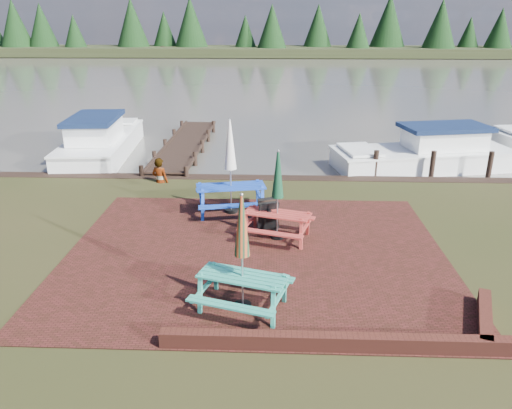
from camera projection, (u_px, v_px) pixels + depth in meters
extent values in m
plane|color=black|center=(254.00, 274.00, 11.00)|extent=(120.00, 120.00, 0.00)
cube|color=#341710|center=(256.00, 254.00, 11.93)|extent=(9.00, 7.50, 0.02)
cube|color=#4C1E16|center=(335.00, 342.00, 8.46)|extent=(6.00, 0.22, 0.30)
cube|color=#4C1E16|center=(485.00, 319.00, 9.10)|extent=(0.82, 1.77, 0.30)
cube|color=#48443E|center=(272.00, 78.00, 45.56)|extent=(120.00, 60.00, 0.02)
cube|color=black|center=(274.00, 51.00, 72.48)|extent=(120.00, 10.00, 1.20)
cube|color=teal|center=(242.00, 276.00, 9.48)|extent=(1.81, 1.13, 0.04)
cube|color=teal|center=(230.00, 306.00, 9.02)|extent=(1.68, 0.72, 0.04)
cube|color=teal|center=(254.00, 274.00, 10.14)|extent=(1.68, 0.72, 0.04)
cube|color=teal|center=(208.00, 286.00, 9.84)|extent=(0.51, 1.42, 0.70)
cube|color=teal|center=(279.00, 299.00, 9.38)|extent=(0.51, 1.42, 0.70)
cylinder|color=black|center=(243.00, 306.00, 9.71)|extent=(0.34, 0.34, 0.09)
cylinder|color=#B2B2B7|center=(242.00, 254.00, 9.31)|extent=(0.03, 0.03, 2.35)
cone|color=#C23F1B|center=(242.00, 226.00, 9.11)|extent=(0.30, 0.30, 1.17)
cube|color=#AF342C|center=(277.00, 214.00, 12.53)|extent=(1.77, 1.10, 0.04)
cube|color=#AF342C|center=(270.00, 233.00, 12.07)|extent=(1.65, 0.69, 0.04)
cube|color=#AF342C|center=(284.00, 215.00, 13.17)|extent=(1.65, 0.69, 0.04)
cube|color=#AF342C|center=(250.00, 223.00, 12.87)|extent=(0.49, 1.40, 0.68)
cube|color=#AF342C|center=(305.00, 230.00, 12.43)|extent=(0.49, 1.40, 0.68)
cylinder|color=black|center=(277.00, 237.00, 12.75)|extent=(0.33, 0.33, 0.09)
cylinder|color=#B2B2B7|center=(278.00, 196.00, 12.36)|extent=(0.03, 0.03, 2.30)
cone|color=#0F3921|center=(278.00, 175.00, 12.16)|extent=(0.29, 0.29, 1.15)
cube|color=#1740AF|center=(231.00, 186.00, 14.17)|extent=(2.05, 1.12, 0.04)
cube|color=#1740AF|center=(234.00, 206.00, 13.61)|extent=(1.95, 0.63, 0.04)
cube|color=#1740AF|center=(228.00, 189.00, 14.96)|extent=(1.95, 0.63, 0.04)
cube|color=#1740AF|center=(202.00, 201.00, 14.19)|extent=(0.41, 1.66, 0.80)
cube|color=#1740AF|center=(260.00, 198.00, 14.43)|extent=(0.41, 1.66, 0.80)
cylinder|color=black|center=(231.00, 211.00, 14.43)|extent=(0.39, 0.39, 0.11)
cylinder|color=#B2B2B7|center=(230.00, 168.00, 13.98)|extent=(0.04, 0.04, 2.69)
cone|color=white|center=(230.00, 145.00, 13.75)|extent=(0.34, 0.34, 1.35)
cube|color=black|center=(268.00, 218.00, 12.88)|extent=(0.58, 0.40, 0.87)
cube|color=black|center=(268.00, 214.00, 13.15)|extent=(0.58, 0.40, 0.87)
cube|color=black|center=(268.00, 201.00, 12.86)|extent=(0.52, 0.24, 0.03)
cube|color=black|center=(186.00, 143.00, 21.83)|extent=(1.60, 9.00, 0.06)
cube|color=black|center=(169.00, 142.00, 21.84)|extent=(0.08, 9.00, 0.08)
cube|color=black|center=(203.00, 142.00, 21.78)|extent=(0.08, 9.00, 0.08)
cylinder|color=black|center=(142.00, 179.00, 17.73)|extent=(0.16, 0.16, 1.00)
cylinder|color=black|center=(187.00, 180.00, 17.67)|extent=(0.16, 0.16, 1.00)
cube|color=white|center=(103.00, 148.00, 21.03)|extent=(2.84, 6.84, 0.95)
cube|color=white|center=(101.00, 136.00, 20.85)|extent=(2.90, 6.98, 0.08)
cube|color=white|center=(95.00, 130.00, 19.94)|extent=(1.88, 2.93, 0.81)
cube|color=#101E3D|center=(94.00, 118.00, 19.78)|extent=(2.09, 3.35, 0.17)
cube|color=white|center=(114.00, 121.00, 23.18)|extent=(2.04, 1.36, 0.10)
cube|color=white|center=(422.00, 162.00, 19.14)|extent=(6.97, 3.56, 0.89)
cube|color=white|center=(423.00, 150.00, 18.98)|extent=(7.11, 3.63, 0.07)
cube|color=white|center=(444.00, 138.00, 18.94)|extent=(3.06, 2.17, 0.75)
cube|color=#101E3D|center=(445.00, 127.00, 18.79)|extent=(3.49, 2.43, 0.16)
cube|color=white|center=(360.00, 150.00, 18.57)|extent=(1.56, 2.15, 0.09)
imported|color=gray|center=(159.00, 158.00, 16.79)|extent=(0.71, 0.59, 1.68)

